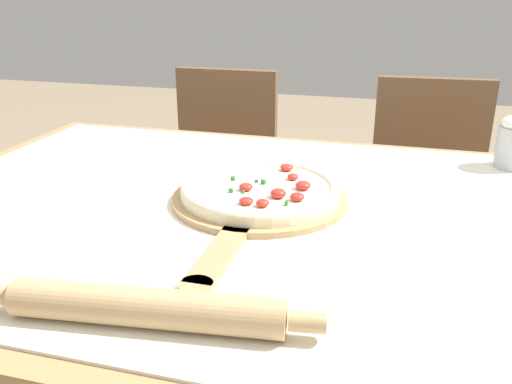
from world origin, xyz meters
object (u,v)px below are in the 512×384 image
object	(u,v)px
chair_left	(220,174)
pizza	(260,189)
pizza_peel	(257,203)
chair_right	(427,193)
rolling_pin	(148,308)

from	to	relation	value
chair_left	pizza	bearing A→B (deg)	-66.00
pizza_peel	pizza	bearing A→B (deg)	87.80
chair_right	pizza_peel	bearing A→B (deg)	-115.27
pizza_peel	chair_left	world-z (taller)	chair_left
rolling_pin	chair_right	xyz separation A→B (m)	(0.38, 1.29, -0.29)
pizza	chair_right	xyz separation A→B (m)	(0.36, 0.85, -0.29)
pizza_peel	chair_left	distance (m)	1.00
chair_left	chair_right	distance (m)	0.74
rolling_pin	chair_right	world-z (taller)	chair_right
pizza_peel	chair_right	distance (m)	0.99
rolling_pin	chair_left	bearing A→B (deg)	105.38
pizza_peel	pizza	xyz separation A→B (m)	(0.00, 0.02, 0.02)
pizza_peel	chair_left	size ratio (longest dim) A/B	0.61
pizza_peel	chair_left	bearing A→B (deg)	113.45
pizza_peel	chair_left	xyz separation A→B (m)	(-0.38, 0.88, -0.27)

